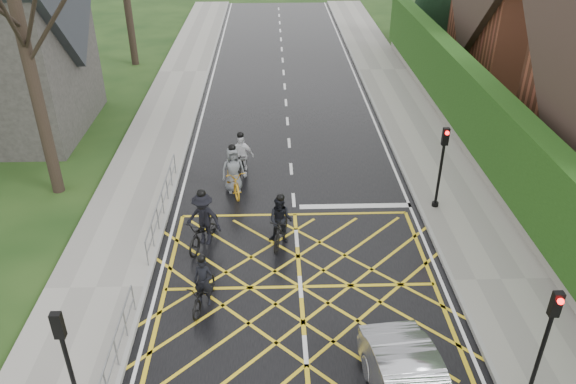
{
  "coord_description": "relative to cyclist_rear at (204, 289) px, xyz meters",
  "views": [
    {
      "loc": [
        -0.78,
        -12.95,
        10.81
      ],
      "look_at": [
        -0.26,
        3.39,
        1.3
      ],
      "focal_mm": 35.0,
      "sensor_mm": 36.0,
      "label": 1
    }
  ],
  "objects": [
    {
      "name": "ground",
      "position": [
        2.75,
        0.68,
        -0.55
      ],
      "size": [
        120.0,
        120.0,
        0.0
      ],
      "primitive_type": "plane",
      "color": "black",
      "rests_on": "ground"
    },
    {
      "name": "road",
      "position": [
        2.75,
        0.68,
        -0.54
      ],
      "size": [
        9.0,
        80.0,
        0.01
      ],
      "primitive_type": "cube",
      "color": "black",
      "rests_on": "ground"
    },
    {
      "name": "sidewalk_right",
      "position": [
        8.75,
        0.68,
        -0.47
      ],
      "size": [
        3.0,
        80.0,
        0.15
      ],
      "primitive_type": "cube",
      "color": "gray",
      "rests_on": "ground"
    },
    {
      "name": "sidewalk_left",
      "position": [
        -3.25,
        0.68,
        -0.47
      ],
      "size": [
        3.0,
        80.0,
        0.15
      ],
      "primitive_type": "cube",
      "color": "gray",
      "rests_on": "ground"
    },
    {
      "name": "stone_wall",
      "position": [
        10.5,
        6.68,
        -0.2
      ],
      "size": [
        0.5,
        38.0,
        0.7
      ],
      "primitive_type": "cube",
      "color": "slate",
      "rests_on": "ground"
    },
    {
      "name": "hedge",
      "position": [
        10.5,
        6.68,
        1.55
      ],
      "size": [
        0.9,
        38.0,
        2.8
      ],
      "primitive_type": "cube",
      "color": "#1A3A0F",
      "rests_on": "stone_wall"
    },
    {
      "name": "house_far",
      "position": [
        17.51,
        18.68,
        3.81
      ],
      "size": [
        9.8,
        8.8,
        10.3
      ],
      "color": "brown",
      "rests_on": "ground"
    },
    {
      "name": "railing_south",
      "position": [
        -1.9,
        -2.82,
        0.23
      ],
      "size": [
        0.05,
        5.04,
        1.03
      ],
      "color": "slate",
      "rests_on": "ground"
    },
    {
      "name": "railing_north",
      "position": [
        -1.9,
        4.68,
        0.24
      ],
      "size": [
        0.05,
        6.04,
        1.03
      ],
      "color": "slate",
      "rests_on": "ground"
    },
    {
      "name": "traffic_light_ne",
      "position": [
        7.85,
        4.87,
        1.11
      ],
      "size": [
        0.24,
        0.31,
        3.21
      ],
      "rotation": [
        0.0,
        0.0,
        3.14
      ],
      "color": "black",
      "rests_on": "ground"
    },
    {
      "name": "traffic_light_se",
      "position": [
        7.85,
        -3.53,
        1.11
      ],
      "size": [
        0.24,
        0.31,
        3.21
      ],
      "rotation": [
        0.0,
        0.0,
        3.14
      ],
      "color": "black",
      "rests_on": "ground"
    },
    {
      "name": "traffic_light_sw",
      "position": [
        -2.35,
        -3.82,
        1.11
      ],
      "size": [
        0.24,
        0.31,
        3.21
      ],
      "color": "black",
      "rests_on": "ground"
    },
    {
      "name": "cyclist_rear",
      "position": [
        0.0,
        0.0,
        0.0
      ],
      "size": [
        1.0,
        1.83,
        1.69
      ],
      "rotation": [
        0.0,
        0.0,
        -0.24
      ],
      "color": "black",
      "rests_on": "ground"
    },
    {
      "name": "cyclist_back",
      "position": [
        2.22,
        2.98,
        0.14
      ],
      "size": [
        0.96,
        1.9,
        1.83
      ],
      "rotation": [
        0.0,
        0.0,
        -0.25
      ],
      "color": "black",
      "rests_on": "ground"
    },
    {
      "name": "cyclist_mid",
      "position": [
        -0.28,
        3.01,
        0.19
      ],
      "size": [
        1.38,
        2.21,
        2.03
      ],
      "rotation": [
        0.0,
        0.0,
        -0.34
      ],
      "color": "black",
      "rests_on": "ground"
    },
    {
      "name": "cyclist_front",
      "position": [
        0.75,
        7.73,
        0.14
      ],
      "size": [
        1.07,
        1.94,
        1.88
      ],
      "rotation": [
        0.0,
        0.0,
        -0.19
      ],
      "color": "black",
      "rests_on": "ground"
    },
    {
      "name": "cyclist_lead",
      "position": [
        0.5,
        6.41,
        0.13
      ],
      "size": [
        1.2,
        2.14,
        1.97
      ],
      "rotation": [
        0.0,
        0.0,
        0.26
      ],
      "color": "#B27C15",
      "rests_on": "ground"
    }
  ]
}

